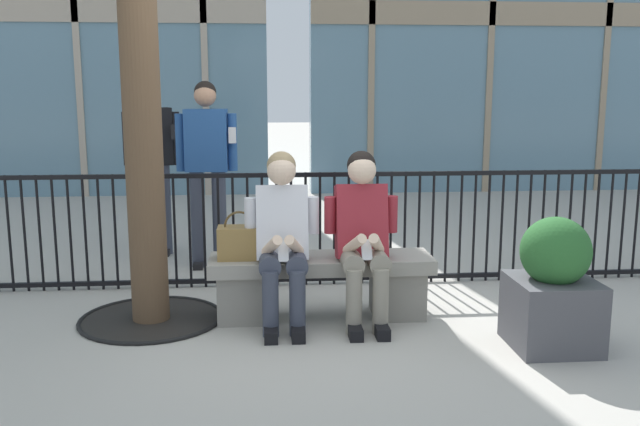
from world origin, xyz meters
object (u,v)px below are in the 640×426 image
seated_person_companion (363,232)px  handbag_on_bench (240,242)px  seated_person_with_phone (282,234)px  planter (553,288)px  stone_bench (321,280)px  bystander_at_railing (152,155)px  bystander_further_back (207,160)px

seated_person_companion → handbag_on_bench: size_ratio=3.54×
seated_person_with_phone → handbag_on_bench: seated_person_with_phone is taller
planter → stone_bench: bearing=153.3°
seated_person_companion → seated_person_with_phone: bearing=180.0°
bystander_at_railing → seated_person_with_phone: bearing=-60.9°
bystander_at_railing → seated_person_companion: bearing=-50.9°
seated_person_with_phone → bystander_at_railing: 2.53m
stone_bench → bystander_at_railing: (-1.50, 2.06, 0.73)m
seated_person_with_phone → seated_person_companion: (0.56, 0.00, 0.00)m
stone_bench → bystander_at_railing: 2.65m
stone_bench → handbag_on_bench: size_ratio=4.67×
bystander_further_back → planter: 3.29m
handbag_on_bench → planter: (2.00, -0.70, -0.18)m
bystander_at_railing → stone_bench: bearing=-54.0°
seated_person_companion → bystander_further_back: bystander_further_back is taller
handbag_on_bench → bystander_further_back: bystander_further_back is taller
stone_bench → bystander_further_back: bystander_further_back is taller
planter → handbag_on_bench: bearing=160.6°
stone_bench → handbag_on_bench: (-0.58, -0.01, 0.30)m
seated_person_companion → bystander_at_railing: 2.85m
bystander_at_railing → planter: bystander_at_railing is taller
seated_person_with_phone → bystander_at_railing: (-1.22, 2.19, 0.35)m
seated_person_with_phone → bystander_further_back: bearing=111.3°
seated_person_companion → bystander_further_back: bearing=126.1°
seated_person_with_phone → handbag_on_bench: size_ratio=3.54×
seated_person_companion → handbag_on_bench: bearing=172.1°
stone_bench → seated_person_companion: bearing=-24.7°
seated_person_with_phone → planter: size_ratio=1.43×
stone_bench → bystander_at_railing: size_ratio=0.94×
seated_person_companion → bystander_further_back: (-1.20, 1.64, 0.35)m
planter → bystander_further_back: bearing=136.4°
seated_person_with_phone → seated_person_companion: 0.56m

